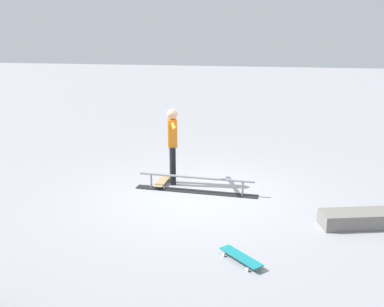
{
  "coord_description": "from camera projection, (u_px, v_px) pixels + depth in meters",
  "views": [
    {
      "loc": [
        -1.38,
        8.94,
        3.5
      ],
      "look_at": [
        0.08,
        0.33,
        1.0
      ],
      "focal_mm": 42.79,
      "sensor_mm": 36.0,
      "label": 1
    }
  ],
  "objects": [
    {
      "name": "ground_plane",
      "position": [
        198.0,
        195.0,
        9.66
      ],
      "size": [
        60.0,
        60.0,
        0.0
      ],
      "primitive_type": "plane",
      "color": "#9E9EA3"
    },
    {
      "name": "grind_rail",
      "position": [
        196.0,
        185.0,
        9.79
      ],
      "size": [
        2.68,
        0.43,
        0.35
      ],
      "rotation": [
        0.0,
        0.0,
        -0.07
      ],
      "color": "black",
      "rests_on": "ground_plane"
    },
    {
      "name": "skater_main",
      "position": [
        172.0,
        141.0,
        10.08
      ],
      "size": [
        0.47,
        1.34,
        1.71
      ],
      "rotation": [
        0.0,
        0.0,
        5.01
      ],
      "color": "black",
      "rests_on": "ground_plane"
    },
    {
      "name": "skateboard_main",
      "position": [
        162.0,
        181.0,
        10.28
      ],
      "size": [
        0.29,
        0.81,
        0.09
      ],
      "rotation": [
        0.0,
        0.0,
        1.52
      ],
      "color": "tan",
      "rests_on": "ground_plane"
    },
    {
      "name": "loose_skateboard_teal",
      "position": [
        241.0,
        257.0,
        6.94
      ],
      "size": [
        0.71,
        0.71,
        0.09
      ],
      "rotation": [
        0.0,
        0.0,
        2.36
      ],
      "color": "teal",
      "rests_on": "ground_plane"
    }
  ]
}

